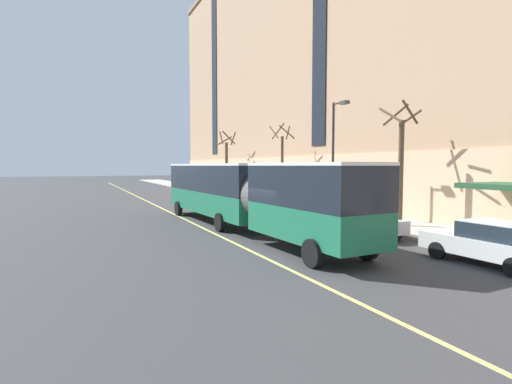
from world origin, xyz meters
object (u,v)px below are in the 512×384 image
Objects in this scene: street_tree_mid_block at (401,162)px; street_tree_far_uptown at (282,163)px; parked_car_champagne_4 at (233,196)px; parked_car_silver_6 at (365,220)px; parked_car_white_5 at (491,243)px; parked_car_green_2 at (190,188)px; city_bus at (242,192)px; street_lamp at (335,148)px; parked_car_red_0 at (302,209)px; fire_hydrant at (260,200)px; street_tree_far_downtown at (227,162)px.

street_tree_mid_block is 0.96× the size of street_tree_far_uptown.
parked_car_champagne_4 is 18.04m from parked_car_silver_6.
parked_car_white_5 is (0.16, -24.49, -0.00)m from parked_car_champagne_4.
parked_car_green_2 is at bearing 90.32° from parked_car_white_5.
city_bus is at bearing -99.67° from parked_car_green_2.
parked_car_silver_6 is 0.59× the size of street_lamp.
street_tree_mid_block is (3.53, -4.76, 2.94)m from parked_car_red_0.
city_bus is 14.02m from street_tree_far_uptown.
parked_car_champagne_4 is 0.66× the size of street_lamp.
city_bus is at bearing 139.37° from parked_car_silver_6.
city_bus is 29.00m from parked_car_green_2.
parked_car_green_2 is at bearing 94.03° from street_lamp.
fire_hydrant is (1.62, 22.49, -0.29)m from parked_car_white_5.
city_bus is 2.73× the size of street_tree_far_uptown.
fire_hydrant is at bearing -83.73° from parked_car_green_2.
parked_car_champagne_4 and parked_car_white_5 have the same top height.
fire_hydrant is at bearing -97.64° from street_tree_far_downtown.
parked_car_white_5 reaches higher than fire_hydrant.
street_tree_far_downtown reaches higher than street_lamp.
parked_car_red_0 is at bearing 126.54° from street_tree_mid_block.
street_lamp is 11.57m from fire_hydrant.
parked_car_red_0 is at bearing -89.86° from parked_car_green_2.
parked_car_champagne_4 is 5.36m from street_tree_far_uptown.
street_tree_far_uptown is at bearing 69.16° from parked_car_red_0.
parked_car_green_2 is (-0.07, 26.67, 0.00)m from parked_car_red_0.
street_lamp is (-1.68, -24.05, 0.64)m from street_tree_far_downtown.
street_tree_far_uptown reaches higher than parked_car_white_5.
street_tree_far_uptown reaches higher than parked_car_champagne_4.
parked_car_red_0 and parked_car_silver_6 have the same top height.
city_bus is 26.52m from street_tree_far_downtown.
parked_car_red_0 is 0.90× the size of parked_car_champagne_4.
parked_car_green_2 is at bearing 90.07° from parked_car_silver_6.
street_tree_far_uptown is 0.96× the size of street_tree_far_downtown.
parked_car_champagne_4 is 6.69× the size of fire_hydrant.
city_bus is 4.09× the size of parked_car_champagne_4.
fire_hydrant is (1.80, 16.04, -0.29)m from parked_car_silver_6.
parked_car_white_5 is at bearing -89.63° from parked_car_champagne_4.
parked_car_silver_6 is 29.66m from street_tree_far_downtown.
fire_hydrant is at bearing 85.89° from parked_car_white_5.
city_bus is at bearing 115.51° from parked_car_white_5.
parked_car_red_0 is 10.28m from street_tree_far_uptown.
street_lamp is (1.72, 11.67, 3.82)m from parked_car_white_5.
street_tree_far_uptown is at bearing -90.19° from street_tree_far_downtown.
parked_car_red_0 is at bearing -98.70° from street_tree_far_downtown.
fire_hydrant is at bearing 156.50° from street_tree_far_uptown.
parked_car_white_5 is at bearing -88.37° from parked_car_silver_6.
fire_hydrant is at bearing 83.60° from parked_car_silver_6.
parked_car_silver_6 is at bearing -40.63° from city_bus.
street_lamp is at bearing -89.47° from fire_hydrant.
street_tree_mid_block reaches higher than parked_car_white_5.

